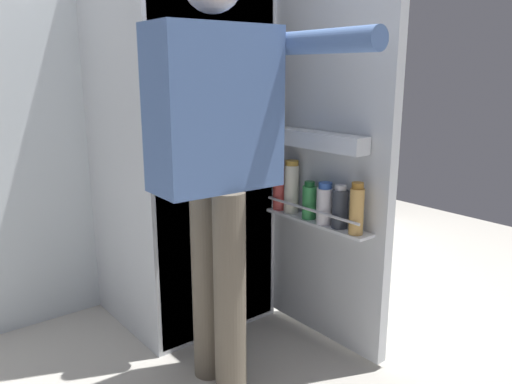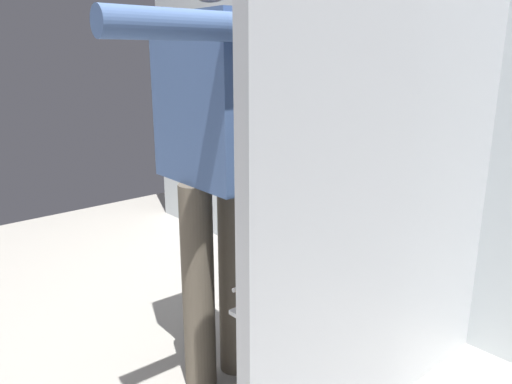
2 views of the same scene
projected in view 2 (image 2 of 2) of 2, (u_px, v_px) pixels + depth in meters
kitchen_wall at (430, 59)px, 2.14m from camera, size 4.40×0.10×2.44m
refrigerator at (370, 149)px, 1.94m from camera, size 0.71×1.31×1.77m
person at (215, 135)px, 1.72m from camera, size 0.54×0.78×1.61m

